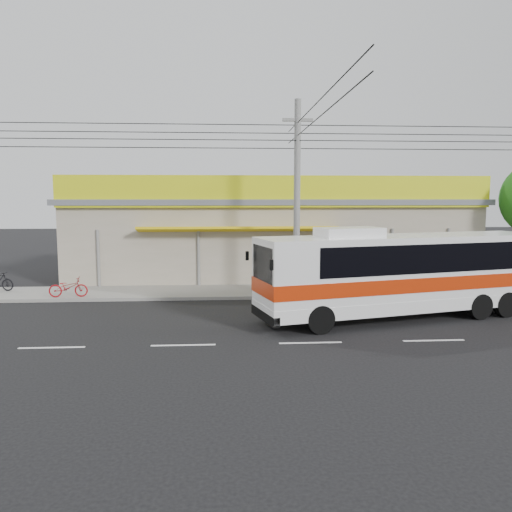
{
  "coord_description": "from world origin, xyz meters",
  "views": [
    {
      "loc": [
        -2.72,
        -17.7,
        4.54
      ],
      "look_at": [
        -1.44,
        2.0,
        2.26
      ],
      "focal_mm": 35.0,
      "sensor_mm": 36.0,
      "label": 1
    }
  ],
  "objects": [
    {
      "name": "utility_pole",
      "position": [
        0.51,
        4.2,
        7.26
      ],
      "size": [
        34.0,
        14.0,
        8.8
      ],
      "color": "slate",
      "rests_on": "ground"
    },
    {
      "name": "sidewalk",
      "position": [
        0.0,
        6.0,
        0.07
      ],
      "size": [
        30.0,
        3.2,
        0.15
      ],
      "primitive_type": "cube",
      "color": "slate",
      "rests_on": "ground"
    },
    {
      "name": "storefront_building",
      "position": [
        -0.01,
        11.54,
        2.3
      ],
      "size": [
        22.6,
        9.2,
        5.7
      ],
      "color": "gray",
      "rests_on": "ground"
    },
    {
      "name": "lane_markings",
      "position": [
        0.0,
        -2.5,
        0.0
      ],
      "size": [
        50.0,
        0.12,
        0.01
      ],
      "primitive_type": null,
      "color": "silver",
      "rests_on": "ground"
    },
    {
      "name": "coach_bus",
      "position": [
        4.26,
        0.61,
        1.88
      ],
      "size": [
        11.61,
        5.14,
        3.5
      ],
      "rotation": [
        0.0,
        0.0,
        0.25
      ],
      "color": "silver",
      "rests_on": "ground"
    },
    {
      "name": "ground",
      "position": [
        0.0,
        0.0,
        0.0
      ],
      "size": [
        120.0,
        120.0,
        0.0
      ],
      "primitive_type": "plane",
      "color": "black",
      "rests_on": "ground"
    },
    {
      "name": "motorbike_red",
      "position": [
        -9.69,
        4.8,
        0.6
      ],
      "size": [
        1.73,
        0.69,
        0.89
      ],
      "primitive_type": "imported",
      "rotation": [
        0.0,
        0.0,
        1.63
      ],
      "color": "maroon",
      "rests_on": "sidewalk"
    }
  ]
}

